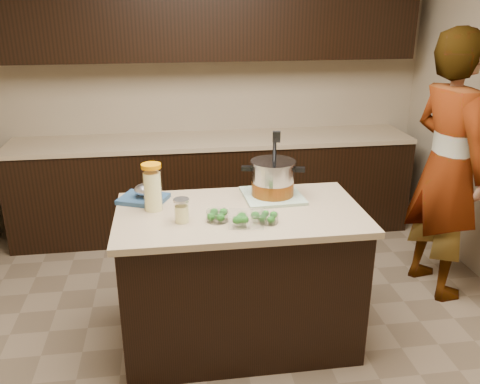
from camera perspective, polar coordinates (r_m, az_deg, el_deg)
The scene contains 13 objects.
ground_plane at distance 3.45m, azimuth 0.00°, elevation -16.04°, with size 4.00×4.00×0.00m, color brown.
room_shell at distance 2.78m, azimuth 0.00°, elevation 13.49°, with size 4.04×4.04×2.72m.
back_cabinets at distance 4.63m, azimuth -3.11°, elevation 6.66°, with size 3.60×0.63×2.33m.
island at distance 3.20m, azimuth 0.00°, elevation -9.54°, with size 1.46×0.81×0.90m.
dish_towel at distance 3.21m, azimuth 3.66°, elevation -0.42°, with size 0.36×0.36×0.02m, color #5C895F.
stock_pot at distance 3.17m, azimuth 3.70°, elevation 1.31°, with size 0.39×0.33×0.40m.
lemonade_pitcher at distance 3.01m, azimuth -9.80°, elevation 0.34°, with size 0.14×0.14×0.28m.
mason_jar at distance 2.85m, azimuth -6.56°, elevation -2.14°, with size 0.10×0.10×0.15m.
broccoli_tub_left at distance 2.86m, azimuth -2.55°, elevation -2.73°, with size 0.14×0.14×0.06m.
broccoli_tub_right at distance 2.84m, azimuth 3.17°, elevation -2.97°, with size 0.12×0.12×0.05m.
broccoli_tub_rect at distance 2.81m, azimuth 0.72°, elevation -3.08°, with size 0.21×0.16×0.07m.
blue_tray at distance 3.19m, azimuth -10.68°, elevation -0.37°, with size 0.34×0.31×0.10m.
person at distance 3.89m, azimuth 22.29°, elevation 2.61°, with size 0.70×0.46×1.92m, color gray.
Camera 1 is at (-0.40, -2.73, 2.07)m, focal length 38.00 mm.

